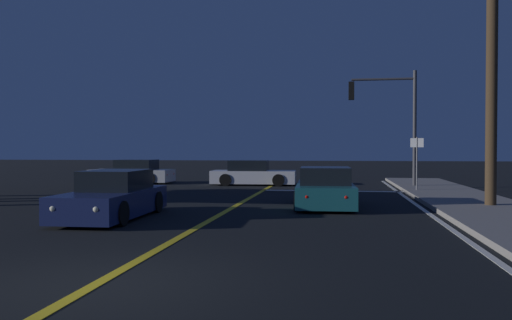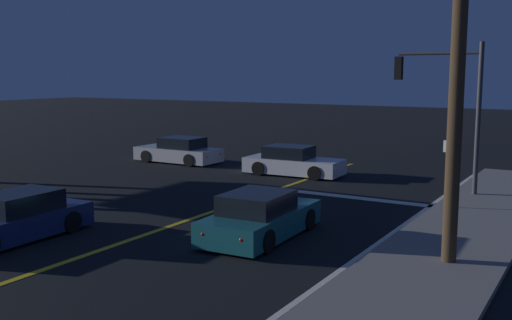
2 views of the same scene
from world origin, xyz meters
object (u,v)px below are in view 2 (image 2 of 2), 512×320
at_px(car_lead_oncoming_navy, 14,220).
at_px(street_sign_corner, 451,163).
at_px(car_side_waiting_white, 293,162).
at_px(car_far_approaching_silver, 179,151).
at_px(utility_pole_right, 459,47).
at_px(car_distant_tail_teal, 260,217).
at_px(traffic_signal_near_right, 448,95).

xyz_separation_m(car_lead_oncoming_navy, street_sign_corner, (9.71, 9.86, 1.08)).
height_order(car_side_waiting_white, car_far_approaching_silver, same).
xyz_separation_m(car_side_waiting_white, utility_pole_right, (9.39, -9.99, 4.69)).
bearing_deg(utility_pole_right, car_far_approaching_silver, 147.46).
relative_size(car_side_waiting_white, street_sign_corner, 1.86).
bearing_deg(street_sign_corner, car_distant_tail_teal, -122.48).
relative_size(car_far_approaching_silver, traffic_signal_near_right, 0.80).
bearing_deg(utility_pole_right, street_sign_corner, 103.01).
height_order(car_lead_oncoming_navy, traffic_signal_near_right, traffic_signal_near_right).
height_order(car_far_approaching_silver, utility_pole_right, utility_pole_right).
bearing_deg(street_sign_corner, utility_pole_right, -76.99).
xyz_separation_m(car_lead_oncoming_navy, utility_pole_right, (11.11, 3.81, 4.69)).
distance_m(car_distant_tail_teal, street_sign_corner, 7.30).
distance_m(car_distant_tail_teal, traffic_signal_near_right, 9.94).
relative_size(car_side_waiting_white, utility_pole_right, 0.45).
bearing_deg(street_sign_corner, car_lead_oncoming_navy, -134.54).
bearing_deg(car_side_waiting_white, utility_pole_right, 40.58).
bearing_deg(street_sign_corner, traffic_signal_near_right, 106.78).
relative_size(car_side_waiting_white, car_distant_tail_teal, 1.03).
bearing_deg(car_lead_oncoming_navy, utility_pole_right, -162.90).
relative_size(car_far_approaching_silver, utility_pole_right, 0.45).
bearing_deg(car_far_approaching_silver, traffic_signal_near_right, -96.08).
xyz_separation_m(car_far_approaching_silver, traffic_signal_near_right, (14.11, -1.58, 3.25)).
relative_size(car_side_waiting_white, car_lead_oncoming_navy, 0.99).
bearing_deg(traffic_signal_near_right, car_far_approaching_silver, -6.39).
distance_m(car_side_waiting_white, car_lead_oncoming_navy, 13.90).
relative_size(car_distant_tail_teal, traffic_signal_near_right, 0.77).
distance_m(car_far_approaching_silver, utility_pole_right, 19.96).
relative_size(utility_pole_right, street_sign_corner, 4.13).
bearing_deg(traffic_signal_near_right, street_sign_corner, 106.78).
relative_size(car_far_approaching_silver, street_sign_corner, 1.87).
bearing_deg(car_side_waiting_white, car_lead_oncoming_navy, -9.77).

